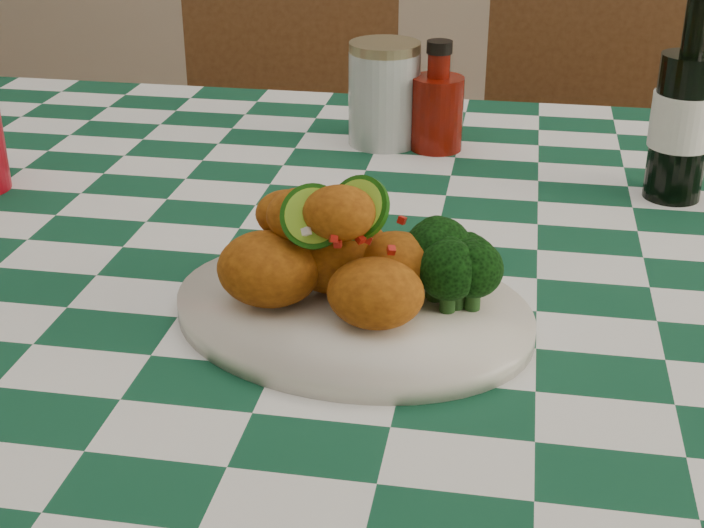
% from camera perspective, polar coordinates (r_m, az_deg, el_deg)
% --- Properties ---
extents(plate, '(0.37, 0.31, 0.02)m').
position_cam_1_polar(plate, '(0.84, -0.00, -2.82)').
color(plate, silver).
rests_on(plate, dining_table).
extents(fried_chicken_pile, '(0.17, 0.12, 0.11)m').
position_cam_1_polar(fried_chicken_pile, '(0.81, -0.56, 1.07)').
color(fried_chicken_pile, '#A95810').
rests_on(fried_chicken_pile, plate).
extents(broccoli_side, '(0.09, 0.09, 0.07)m').
position_cam_1_polar(broccoli_side, '(0.82, 5.64, -0.28)').
color(broccoli_side, black).
rests_on(broccoli_side, plate).
extents(ketchup_bottle, '(0.07, 0.07, 0.14)m').
position_cam_1_polar(ketchup_bottle, '(1.25, 5.01, 9.71)').
color(ketchup_bottle, '#680E05').
rests_on(ketchup_bottle, dining_table).
extents(mason_jar, '(0.11, 0.11, 0.13)m').
position_cam_1_polar(mason_jar, '(1.26, 1.89, 9.87)').
color(mason_jar, '#B2BCBA').
rests_on(mason_jar, dining_table).
extents(beer_bottle, '(0.09, 0.09, 0.23)m').
position_cam_1_polar(beer_bottle, '(1.13, 18.84, 9.20)').
color(beer_bottle, black).
rests_on(beer_bottle, dining_table).
extents(wooden_chair_left, '(0.49, 0.51, 0.89)m').
position_cam_1_polar(wooden_chair_left, '(1.86, -3.28, 1.86)').
color(wooden_chair_left, '#472814').
rests_on(wooden_chair_left, ground).
extents(wooden_chair_right, '(0.42, 0.43, 0.87)m').
position_cam_1_polar(wooden_chair_right, '(1.82, 13.00, 0.38)').
color(wooden_chair_right, '#472814').
rests_on(wooden_chair_right, ground).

